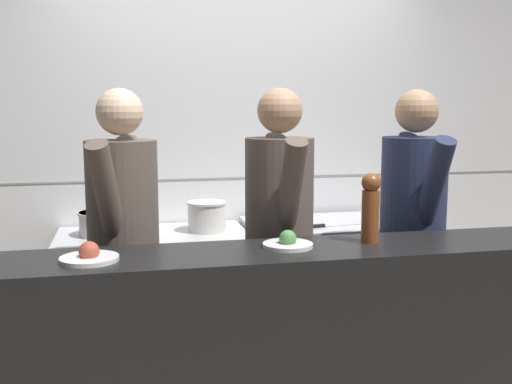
{
  "coord_description": "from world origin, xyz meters",
  "views": [
    {
      "loc": [
        -0.74,
        -2.63,
        1.63
      ],
      "look_at": [
        -0.01,
        0.66,
        1.15
      ],
      "focal_mm": 42.0,
      "sensor_mm": 36.0,
      "label": 1
    }
  ],
  "objects_px": {
    "chefs_knife": "(331,225)",
    "chef_line": "(412,232)",
    "chef_head_cook": "(124,244)",
    "stock_pot": "(103,222)",
    "plated_dish_main": "(89,256)",
    "sauce_pot": "(207,216)",
    "oven_range": "(155,303)",
    "chef_sous": "(279,238)",
    "plated_dish_appetiser": "(288,243)",
    "pepper_mill": "(371,206)"
  },
  "relations": [
    {
      "from": "chef_line",
      "to": "plated_dish_appetiser",
      "type": "bearing_deg",
      "value": -149.95
    },
    {
      "from": "sauce_pot",
      "to": "plated_dish_main",
      "type": "bearing_deg",
      "value": -117.79
    },
    {
      "from": "chefs_knife",
      "to": "chef_sous",
      "type": "height_order",
      "value": "chef_sous"
    },
    {
      "from": "chef_line",
      "to": "chef_sous",
      "type": "bearing_deg",
      "value": -178.74
    },
    {
      "from": "chefs_knife",
      "to": "chef_sous",
      "type": "relative_size",
      "value": 0.22
    },
    {
      "from": "chefs_knife",
      "to": "chef_head_cook",
      "type": "xyz_separation_m",
      "value": [
        -1.26,
        -0.48,
        0.06
      ]
    },
    {
      "from": "chef_head_cook",
      "to": "stock_pot",
      "type": "bearing_deg",
      "value": 118.04
    },
    {
      "from": "chefs_knife",
      "to": "pepper_mill",
      "type": "relative_size",
      "value": 1.22
    },
    {
      "from": "plated_dish_main",
      "to": "pepper_mill",
      "type": "height_order",
      "value": "pepper_mill"
    },
    {
      "from": "oven_range",
      "to": "plated_dish_main",
      "type": "distance_m",
      "value": 1.36
    },
    {
      "from": "pepper_mill",
      "to": "chef_head_cook",
      "type": "xyz_separation_m",
      "value": [
        -1.09,
        0.49,
        -0.23
      ]
    },
    {
      "from": "sauce_pot",
      "to": "chef_line",
      "type": "distance_m",
      "value": 1.25
    },
    {
      "from": "oven_range",
      "to": "sauce_pot",
      "type": "xyz_separation_m",
      "value": [
        0.33,
        0.03,
        0.53
      ]
    },
    {
      "from": "sauce_pot",
      "to": "chefs_knife",
      "type": "height_order",
      "value": "sauce_pot"
    },
    {
      "from": "plated_dish_appetiser",
      "to": "chef_sous",
      "type": "relative_size",
      "value": 0.13
    },
    {
      "from": "plated_dish_appetiser",
      "to": "chef_line",
      "type": "relative_size",
      "value": 0.13
    },
    {
      "from": "stock_pot",
      "to": "chefs_knife",
      "type": "relative_size",
      "value": 0.78
    },
    {
      "from": "stock_pot",
      "to": "plated_dish_main",
      "type": "distance_m",
      "value": 1.24
    },
    {
      "from": "sauce_pot",
      "to": "chef_sous",
      "type": "bearing_deg",
      "value": -68.57
    },
    {
      "from": "stock_pot",
      "to": "chef_line",
      "type": "relative_size",
      "value": 0.18
    },
    {
      "from": "stock_pot",
      "to": "sauce_pot",
      "type": "bearing_deg",
      "value": -1.81
    },
    {
      "from": "chef_head_cook",
      "to": "chef_sous",
      "type": "xyz_separation_m",
      "value": [
        0.78,
        -0.05,
        0.0
      ]
    },
    {
      "from": "pepper_mill",
      "to": "stock_pot",
      "type": "bearing_deg",
      "value": 136.1
    },
    {
      "from": "plated_dish_appetiser",
      "to": "pepper_mill",
      "type": "xyz_separation_m",
      "value": [
        0.39,
        0.01,
        0.15
      ]
    },
    {
      "from": "stock_pot",
      "to": "chef_head_cook",
      "type": "xyz_separation_m",
      "value": [
        0.12,
        -0.68,
        0.02
      ]
    },
    {
      "from": "chefs_knife",
      "to": "chef_head_cook",
      "type": "relative_size",
      "value": 0.23
    },
    {
      "from": "chefs_knife",
      "to": "plated_dish_appetiser",
      "type": "height_order",
      "value": "plated_dish_appetiser"
    },
    {
      "from": "sauce_pot",
      "to": "pepper_mill",
      "type": "relative_size",
      "value": 0.78
    },
    {
      "from": "stock_pot",
      "to": "chef_sous",
      "type": "relative_size",
      "value": 0.18
    },
    {
      "from": "stock_pot",
      "to": "plated_dish_main",
      "type": "xyz_separation_m",
      "value": [
        -0.02,
        -1.23,
        0.1
      ]
    },
    {
      "from": "oven_range",
      "to": "chef_sous",
      "type": "height_order",
      "value": "chef_sous"
    },
    {
      "from": "plated_dish_appetiser",
      "to": "chef_head_cook",
      "type": "relative_size",
      "value": 0.13
    },
    {
      "from": "chef_head_cook",
      "to": "plated_dish_main",
      "type": "bearing_deg",
      "value": -85.41
    },
    {
      "from": "pepper_mill",
      "to": "chef_line",
      "type": "height_order",
      "value": "chef_line"
    },
    {
      "from": "oven_range",
      "to": "plated_dish_main",
      "type": "height_order",
      "value": "plated_dish_main"
    },
    {
      "from": "oven_range",
      "to": "pepper_mill",
      "type": "xyz_separation_m",
      "value": [
        0.92,
        -1.12,
        0.75
      ]
    },
    {
      "from": "plated_dish_appetiser",
      "to": "stock_pot",
      "type": "bearing_deg",
      "value": 124.99
    },
    {
      "from": "plated_dish_main",
      "to": "chef_sous",
      "type": "distance_m",
      "value": 1.05
    },
    {
      "from": "chef_line",
      "to": "chefs_knife",
      "type": "bearing_deg",
      "value": 118.17
    },
    {
      "from": "oven_range",
      "to": "chef_sous",
      "type": "distance_m",
      "value": 1.05
    },
    {
      "from": "stock_pot",
      "to": "pepper_mill",
      "type": "bearing_deg",
      "value": -43.9
    },
    {
      "from": "oven_range",
      "to": "plated_dish_main",
      "type": "xyz_separation_m",
      "value": [
        -0.31,
        -1.18,
        0.61
      ]
    },
    {
      "from": "plated_dish_main",
      "to": "chef_head_cook",
      "type": "bearing_deg",
      "value": 76.45
    },
    {
      "from": "plated_dish_appetiser",
      "to": "chef_line",
      "type": "bearing_deg",
      "value": 28.16
    },
    {
      "from": "chef_head_cook",
      "to": "chef_line",
      "type": "height_order",
      "value": "chef_line"
    },
    {
      "from": "chefs_knife",
      "to": "chef_line",
      "type": "distance_m",
      "value": 0.61
    },
    {
      "from": "oven_range",
      "to": "chef_line",
      "type": "bearing_deg",
      "value": -26.83
    },
    {
      "from": "plated_dish_main",
      "to": "sauce_pot",
      "type": "bearing_deg",
      "value": 62.21
    },
    {
      "from": "plated_dish_main",
      "to": "chef_sous",
      "type": "bearing_deg",
      "value": 28.86
    },
    {
      "from": "chefs_knife",
      "to": "sauce_pot",
      "type": "bearing_deg",
      "value": 167.03
    }
  ]
}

